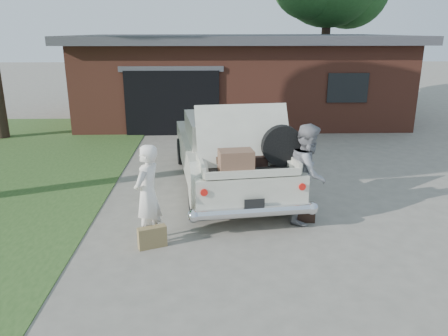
{
  "coord_description": "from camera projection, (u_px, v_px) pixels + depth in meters",
  "views": [
    {
      "loc": [
        -0.27,
        -6.91,
        3.47
      ],
      "look_at": [
        0.0,
        0.6,
        1.1
      ],
      "focal_mm": 35.0,
      "sensor_mm": 36.0,
      "label": 1
    }
  ],
  "objects": [
    {
      "name": "ground",
      "position": [
        225.0,
        238.0,
        7.64
      ],
      "size": [
        90.0,
        90.0,
        0.0
      ],
      "primitive_type": "plane",
      "color": "gray",
      "rests_on": "ground"
    },
    {
      "name": "house",
      "position": [
        238.0,
        76.0,
        18.1
      ],
      "size": [
        12.8,
        7.8,
        3.3
      ],
      "color": "brown",
      "rests_on": "ground"
    },
    {
      "name": "sedan",
      "position": [
        228.0,
        152.0,
        10.06
      ],
      "size": [
        2.79,
        5.71,
        2.13
      ],
      "rotation": [
        0.0,
        0.0,
        0.13
      ],
      "color": "silver",
      "rests_on": "ground"
    },
    {
      "name": "woman_left",
      "position": [
        148.0,
        194.0,
        7.3
      ],
      "size": [
        0.62,
        0.73,
        1.71
      ],
      "primitive_type": "imported",
      "rotation": [
        0.0,
        0.0,
        -1.96
      ],
      "color": "white",
      "rests_on": "ground"
    },
    {
      "name": "woman_right",
      "position": [
        308.0,
        173.0,
        8.14
      ],
      "size": [
        0.98,
        1.09,
        1.86
      ],
      "primitive_type": "imported",
      "rotation": [
        0.0,
        0.0,
        1.21
      ],
      "color": "gray",
      "rests_on": "ground"
    },
    {
      "name": "suitcase_left",
      "position": [
        152.0,
        237.0,
        7.27
      ],
      "size": [
        0.5,
        0.31,
        0.37
      ],
      "primitive_type": "cube",
      "rotation": [
        0.0,
        0.0,
        0.38
      ],
      "color": "olive",
      "rests_on": "ground"
    },
    {
      "name": "suitcase_right",
      "position": [
        305.0,
        214.0,
        8.25
      ],
      "size": [
        0.4,
        0.16,
        0.3
      ],
      "primitive_type": "cube",
      "rotation": [
        0.0,
        0.0,
        -0.09
      ],
      "color": "black",
      "rests_on": "ground"
    }
  ]
}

